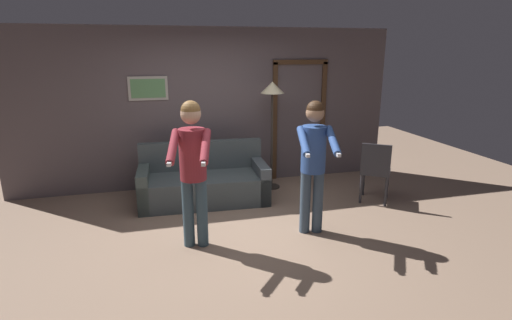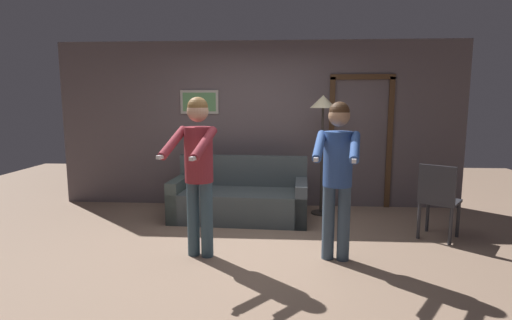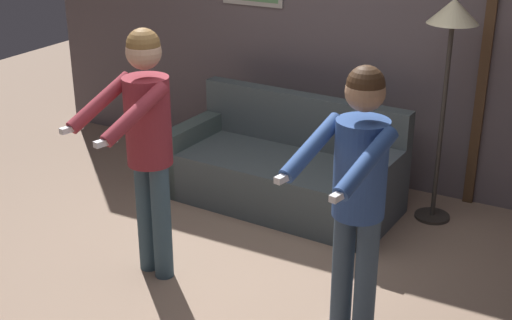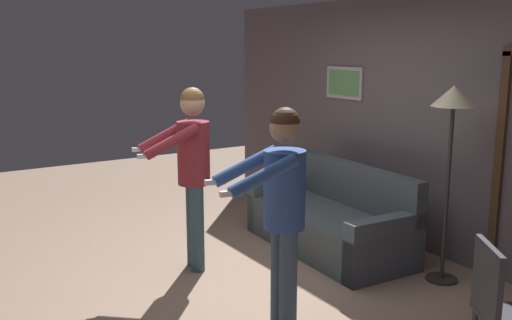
% 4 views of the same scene
% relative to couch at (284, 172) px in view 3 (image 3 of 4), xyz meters
% --- Properties ---
extents(ground_plane, '(12.00, 12.00, 0.00)m').
position_rel_couch_xyz_m(ground_plane, '(0.22, -1.29, -0.28)').
color(ground_plane, '#997C65').
extents(back_wall_assembly, '(6.40, 0.10, 2.60)m').
position_rel_couch_xyz_m(back_wall_assembly, '(0.24, 0.80, 1.02)').
color(back_wall_assembly, '#5E5356').
rests_on(back_wall_assembly, ground_plane).
extents(couch, '(1.94, 0.95, 0.87)m').
position_rel_couch_xyz_m(couch, '(0.00, 0.00, 0.00)').
color(couch, '#454F51').
rests_on(couch, ground_plane).
extents(torchiere_lamp, '(0.38, 0.38, 1.76)m').
position_rel_couch_xyz_m(torchiere_lamp, '(1.18, 0.32, 1.23)').
color(torchiere_lamp, '#332D28').
rests_on(torchiere_lamp, ground_plane).
extents(person_standing_left, '(0.53, 0.72, 1.72)m').
position_rel_couch_xyz_m(person_standing_left, '(-0.29, -1.44, 0.77)').
color(person_standing_left, '#385262').
rests_on(person_standing_left, ground_plane).
extents(person_standing_right, '(0.52, 0.71, 1.67)m').
position_rel_couch_xyz_m(person_standing_right, '(1.17, -1.44, 0.73)').
color(person_standing_right, '#3B4E62').
rests_on(person_standing_right, ground_plane).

